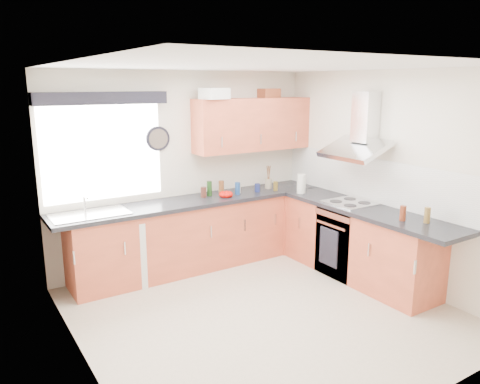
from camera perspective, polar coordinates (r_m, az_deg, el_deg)
ground_plane at (r=5.06m, az=2.89°, el=-14.45°), size 3.60×3.60×0.00m
ceiling at (r=4.49m, az=3.26°, el=15.11°), size 3.60×3.60×0.02m
wall_back at (r=6.14m, az=-6.76°, el=2.77°), size 3.60×0.02×2.50m
wall_front at (r=3.39m, az=21.18°, el=-6.60°), size 3.60×0.02×2.50m
wall_left at (r=3.89m, az=-19.08°, el=-3.91°), size 0.02×3.60×2.50m
wall_right at (r=5.83m, az=17.60°, el=1.70°), size 0.02×3.60×2.50m
window at (r=5.71m, az=-16.33°, el=4.61°), size 1.40×0.02×1.10m
window_blind at (r=5.58m, az=-16.48°, el=10.92°), size 1.50×0.18×0.14m
splashback at (r=6.03m, az=15.33°, el=1.53°), size 0.01×3.00×0.54m
base_cab_back at (r=6.05m, az=-6.20°, el=-5.40°), size 3.00×0.58×0.86m
base_cab_corner at (r=6.86m, az=5.89°, el=-3.15°), size 0.60×0.60×0.86m
base_cab_right at (r=5.93m, az=14.13°, el=-6.13°), size 0.58×2.10×0.86m
worktop_back at (r=5.96m, az=-5.40°, el=-1.12°), size 3.60×0.62×0.05m
worktop_right at (r=5.69m, az=15.40°, el=-2.21°), size 0.62×2.42×0.05m
sink at (r=5.49m, az=-17.86°, el=-2.24°), size 0.84×0.46×0.10m
oven at (r=6.02m, az=13.02°, el=-5.82°), size 0.56×0.58×0.85m
hob_plate at (r=5.88m, az=13.27°, el=-1.28°), size 0.52×0.52×0.01m
extractor_hood at (r=5.81m, az=14.40°, el=7.04°), size 0.52×0.78×0.66m
upper_cabinets at (r=6.39m, az=1.57°, el=8.23°), size 1.70×0.35×0.70m
washing_machine at (r=5.75m, az=-14.34°, el=-7.10°), size 0.65×0.63×0.79m
wall_clock at (r=5.90m, az=-9.90°, el=6.41°), size 0.30×0.04×0.30m
casserole at (r=5.94m, az=-3.14°, el=11.89°), size 0.38×0.31×0.14m
storage_box at (r=6.63m, az=3.47°, el=11.95°), size 0.27×0.23×0.12m
utensil_pot at (r=6.54m, az=3.48°, el=1.02°), size 0.11×0.11×0.13m
kitchen_roll at (r=6.29m, az=7.49°, el=1.01°), size 0.14×0.14×0.25m
tomato_cluster at (r=6.03m, az=-1.72°, el=-0.29°), size 0.16×0.16×0.07m
jar_0 at (r=6.41m, az=4.36°, el=0.73°), size 0.06×0.06×0.13m
jar_1 at (r=6.27m, az=-2.29°, el=0.64°), size 0.07×0.07×0.16m
jar_2 at (r=6.25m, az=-0.11°, el=0.50°), size 0.04×0.04×0.14m
jar_3 at (r=6.03m, az=-4.47°, el=-0.02°), size 0.07×0.07×0.13m
jar_4 at (r=6.33m, az=2.12°, el=0.54°), size 0.07×0.07×0.11m
jar_5 at (r=6.17m, az=-0.31°, el=0.45°), size 0.07×0.07×0.16m
jar_6 at (r=6.09m, az=-3.74°, el=0.42°), size 0.07×0.07×0.20m
bottle_0 at (r=5.28m, az=19.24°, el=-2.45°), size 0.07×0.07×0.16m
bottle_1 at (r=5.29m, az=21.86°, el=-2.63°), size 0.07×0.07×0.17m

